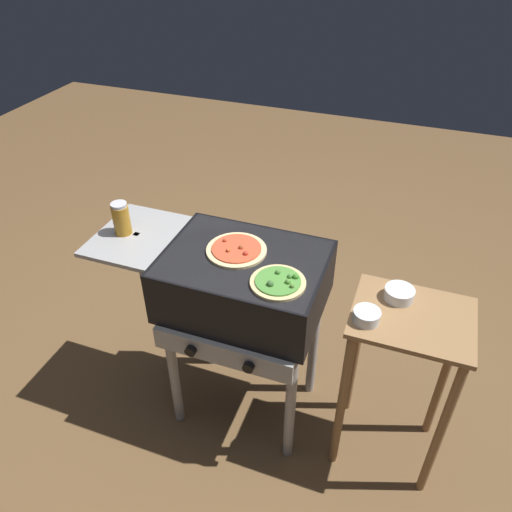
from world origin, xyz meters
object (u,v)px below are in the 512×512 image
Objects in this scene: grill at (241,286)px; sauce_jar at (121,219)px; topping_bowl_far at (366,316)px; prep_table at (402,360)px; pizza_pepperoni at (236,250)px; topping_bowl_near at (399,294)px; pizza_veggie at (278,282)px.

sauce_jar is (-0.52, -0.00, 0.21)m from grill.
prep_table is at bearing 28.46° from topping_bowl_far.
pizza_pepperoni reaches higher than prep_table.
pizza_pepperoni is at bearing -175.49° from topping_bowl_near.
prep_table is 0.31m from topping_bowl_far.
pizza_veggie is at bearing -176.18° from topping_bowl_far.
sauce_jar is at bearing -179.46° from grill.
topping_bowl_near is 0.19m from topping_bowl_far.
sauce_jar is at bearing -175.62° from topping_bowl_near.
topping_bowl_far is (0.33, 0.02, -0.08)m from pizza_veggie.
grill is 9.72× the size of topping_bowl_far.
sauce_jar is 1.26m from prep_table.
prep_table is (1.19, 0.01, -0.40)m from sauce_jar.
pizza_veggie is (0.19, -0.10, 0.15)m from grill.
pizza_veggie is at bearing -7.90° from sauce_jar.
pizza_veggie is 0.25× the size of prep_table.
grill is at bearing -48.48° from pizza_pepperoni.
pizza_pepperoni is 0.64m from topping_bowl_near.
grill reaches higher than prep_table.
topping_bowl_near is at bearing 59.92° from topping_bowl_far.
pizza_pepperoni is 0.56m from topping_bowl_far.
topping_bowl_far is (-0.09, -0.16, 0.00)m from topping_bowl_near.
topping_bowl_far is (-0.16, -0.09, 0.26)m from prep_table.
grill reaches higher than topping_bowl_far.
pizza_pepperoni is at bearing 177.80° from prep_table.
pizza_veggie is 0.34m from topping_bowl_far.
topping_bowl_near is at bearing 7.63° from grill.
sauce_jar is 1.25× the size of topping_bowl_near.
pizza_veggie is at bearing -167.47° from prep_table.
pizza_pepperoni is 2.43× the size of topping_bowl_far.
pizza_veggie is (0.22, -0.13, 0.00)m from pizza_pepperoni.
topping_bowl_far is (1.04, -0.08, -0.14)m from sauce_jar.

